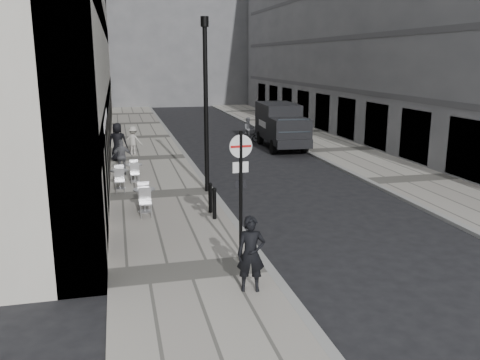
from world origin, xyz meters
The scene contains 17 objects.
ground centered at (0.00, 0.00, 0.00)m, with size 120.00×120.00×0.00m, color black.
sidewalk centered at (-2.00, 18.00, 0.06)m, with size 4.00×60.00×0.12m, color #A49F94.
far_sidewalk centered at (9.00, 18.00, 0.06)m, with size 4.00×60.00×0.12m, color #A49F94.
building_far centered at (1.50, 56.00, 11.00)m, with size 24.00×16.00×22.00m, color slate.
walking_man centered at (-0.79, 1.24, 1.00)m, with size 0.64×0.42×1.76m, color black.
sign_post centered at (-0.60, 3.00, 2.33)m, with size 0.59×0.10×3.44m.
lamppost centered at (-0.20, 10.33, 3.85)m, with size 0.30×0.30×6.71m.
bollard_near centered at (-0.60, 7.42, 0.61)m, with size 0.13×0.13×0.99m, color black.
bollard_far centered at (-0.60, 6.67, 0.62)m, with size 0.13×0.13×1.00m, color black.
panel_van centered at (6.01, 19.89, 1.48)m, with size 2.39×5.70×2.63m.
cyclist centered at (4.61, 22.22, 0.64)m, with size 1.55×0.65×1.63m.
pedestrian_a centered at (-3.45, 14.21, 0.93)m, with size 0.94×0.39×1.61m, color slate.
pedestrian_b centered at (-2.77, 19.07, 0.90)m, with size 1.01×0.58×1.57m, color #B8B4AA.
pedestrian_c centered at (-3.60, 17.57, 1.11)m, with size 0.96×0.63×1.97m, color black.
cafe_table_near centered at (-2.80, 8.02, 0.61)m, with size 0.75×1.69×0.96m.
cafe_table_mid centered at (-2.96, 12.68, 0.57)m, with size 0.69×1.55×0.88m.
cafe_table_far centered at (-3.60, 11.52, 0.58)m, with size 0.71×1.60×0.91m.
Camera 1 is at (-3.57, -9.16, 5.31)m, focal length 38.00 mm.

